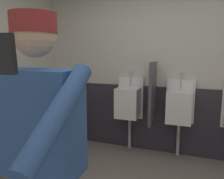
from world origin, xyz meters
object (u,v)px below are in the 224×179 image
Objects in this scene: person at (39,143)px; cell_phone at (4,54)px; urinal_left at (128,102)px; trash_bin at (57,133)px; urinal_middle at (179,106)px.

person is 15.72× the size of cell_phone.
cell_phone is (0.45, -2.77, 0.75)m from urinal_left.
trash_bin is (-1.50, 2.38, -1.24)m from cell_phone.
person is 0.77m from cell_phone.
person is 3.09× the size of trash_bin.
trash_bin is at bearing -167.79° from urinal_middle.
urinal_left is at bearing 93.46° from person.
urinal_middle is 2.36m from person.
trash_bin is (-1.05, -0.39, -0.50)m from urinal_left.
person is (0.14, -2.27, 0.25)m from urinal_left.
urinal_middle is at bearing 74.89° from person.
cell_phone is (0.31, -0.50, 0.49)m from person.
person is 2.35m from trash_bin.
urinal_left is 2.29m from person.
person is (-0.61, -2.27, 0.25)m from urinal_middle.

